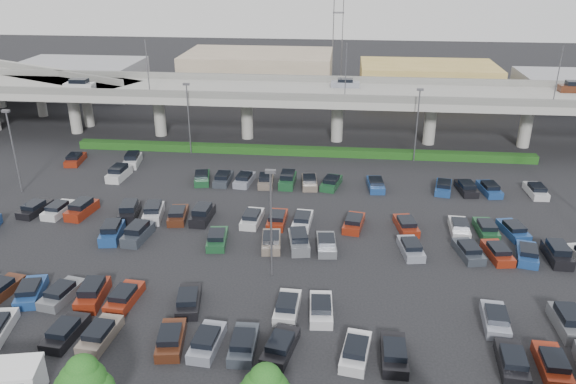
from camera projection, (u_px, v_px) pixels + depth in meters
The scene contains 8 objects.
ground at pixel (282, 234), 58.48m from camera, with size 280.00×280.00×0.00m, color black.
overpass at pixel (304, 96), 84.97m from camera, with size 150.00×13.00×15.80m.
on_ramp at pixel (18, 75), 99.93m from camera, with size 50.93×30.13×8.80m.
hedge at pixel (301, 151), 81.10m from camera, with size 66.00×1.60×1.10m, color #173810.
parked_cars at pixel (273, 244), 55.26m from camera, with size 63.19×41.64×1.67m.
light_poles at pixel (244, 170), 58.22m from camera, with size 66.90×48.38×10.30m.
distant_buildings at pixel (377, 78), 112.30m from camera, with size 138.00×24.00×9.00m.
comm_tower at pixel (339, 10), 119.51m from camera, with size 2.40×2.40×30.00m.
Camera 1 is at (5.93, -51.60, 27.26)m, focal length 35.00 mm.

